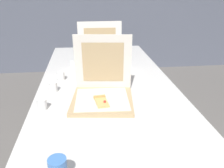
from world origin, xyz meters
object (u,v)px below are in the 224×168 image
object	(u,v)px
cup_white_far	(73,64)
napkin_pile	(114,161)
pizza_box_front	(102,92)
cup_white_near_left	(42,104)
cup_white_near_center	(53,87)
cup_white_mid	(61,76)
table	(107,88)
pizza_box_middle	(102,66)

from	to	relation	value
cup_white_far	napkin_pile	size ratio (longest dim) A/B	0.35
pizza_box_front	napkin_pile	size ratio (longest dim) A/B	2.28
cup_white_near_left	napkin_pile	distance (m)	0.61
cup_white_near_center	pizza_box_front	bearing A→B (deg)	-27.48
cup_white_mid	napkin_pile	size ratio (longest dim) A/B	0.35
cup_white_far	table	bearing A→B (deg)	-56.00
cup_white_near_center	table	bearing A→B (deg)	15.90
pizza_box_front	cup_white_mid	size ratio (longest dim) A/B	6.46
cup_white_near_center	cup_white_mid	bearing A→B (deg)	80.39
cup_white_mid	cup_white_far	bearing A→B (deg)	73.03
table	cup_white_far	xyz separation A→B (m)	(-0.25, 0.38, 0.08)
cup_white_near_left	cup_white_near_center	xyz separation A→B (m)	(0.04, 0.25, 0.00)
cup_white_near_left	napkin_pile	bearing A→B (deg)	-54.28
cup_white_near_left	cup_white_mid	xyz separation A→B (m)	(0.07, 0.46, 0.00)
table	cup_white_near_center	distance (m)	0.39
cup_white_near_left	pizza_box_middle	bearing A→B (deg)	56.06
cup_white_near_left	cup_white_near_center	size ratio (longest dim) A/B	1.00
cup_white_mid	cup_white_near_left	bearing A→B (deg)	-98.98
cup_white_near_left	table	bearing A→B (deg)	40.74
pizza_box_front	cup_white_near_center	world-z (taller)	pizza_box_front
cup_white_far	napkin_pile	xyz separation A→B (m)	(0.20, -1.22, -0.03)
table	cup_white_far	bearing A→B (deg)	124.00
pizza_box_front	cup_white_far	size ratio (longest dim) A/B	6.46
cup_white_far	cup_white_near_left	bearing A→B (deg)	-102.04
cup_white_far	napkin_pile	bearing A→B (deg)	-80.70
table	cup_white_mid	bearing A→B (deg)	163.02
pizza_box_middle	cup_white_near_left	size ratio (longest dim) A/B	6.35
cup_white_near_center	napkin_pile	distance (m)	0.81
table	napkin_pile	xyz separation A→B (m)	(-0.05, -0.85, 0.05)
cup_white_near_left	cup_white_mid	size ratio (longest dim) A/B	1.00
pizza_box_middle	cup_white_far	size ratio (longest dim) A/B	6.35
pizza_box_front	pizza_box_middle	distance (m)	0.50
table	cup_white_near_center	bearing A→B (deg)	-164.10
cup_white_far	napkin_pile	world-z (taller)	cup_white_far
cup_white_near_left	cup_white_far	size ratio (longest dim) A/B	1.00
cup_white_near_left	cup_white_far	xyz separation A→B (m)	(0.16, 0.73, 0.00)
pizza_box_middle	cup_white_mid	bearing A→B (deg)	-158.46
pizza_box_front	cup_white_near_left	distance (m)	0.37
cup_white_near_left	cup_white_far	bearing A→B (deg)	77.96
cup_white_far	napkin_pile	distance (m)	1.24
pizza_box_middle	cup_white_near_center	size ratio (longest dim) A/B	6.35
cup_white_near_left	napkin_pile	xyz separation A→B (m)	(0.36, -0.50, -0.03)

